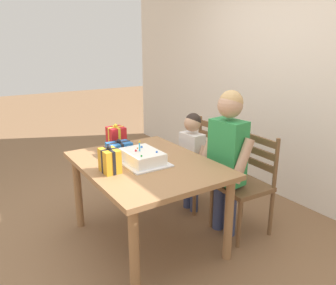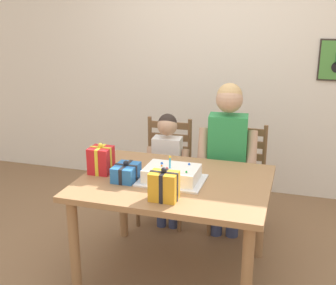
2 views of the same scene
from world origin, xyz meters
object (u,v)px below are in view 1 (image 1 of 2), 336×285
(gift_box_red_large, at_px, (119,148))
(child_older, at_px, (228,150))
(birthday_cake, at_px, (142,157))
(gift_box_corner_small, at_px, (116,137))
(chair_left, at_px, (200,162))
(child_younger, at_px, (192,153))
(dining_table, at_px, (146,173))
(gift_box_beside_cake, at_px, (110,161))
(chair_right, at_px, (246,184))

(gift_box_red_large, height_order, child_older, child_older)
(birthday_cake, xyz_separation_m, gift_box_corner_small, (-0.53, 0.01, 0.05))
(gift_box_red_large, height_order, chair_left, chair_left)
(birthday_cake, relative_size, child_younger, 0.42)
(dining_table, distance_m, child_younger, 0.72)
(child_older, bearing_deg, child_younger, 179.93)
(gift_box_red_large, bearing_deg, child_younger, 85.44)
(birthday_cake, xyz_separation_m, child_older, (0.26, 0.70, 0.01))
(gift_box_beside_cake, distance_m, child_younger, 1.06)
(child_older, bearing_deg, gift_box_corner_small, -139.10)
(child_older, bearing_deg, gift_box_beside_cake, -102.56)
(dining_table, bearing_deg, chair_left, 111.34)
(gift_box_corner_small, distance_m, child_younger, 0.77)
(gift_box_red_large, bearing_deg, child_older, 53.16)
(gift_box_red_large, height_order, child_younger, child_younger)
(chair_left, bearing_deg, child_younger, -67.63)
(gift_box_beside_cake, height_order, chair_left, gift_box_beside_cake)
(birthday_cake, xyz_separation_m, child_younger, (-0.25, 0.70, -0.16))
(gift_box_red_large, height_order, gift_box_corner_small, gift_box_corner_small)
(gift_box_beside_cake, bearing_deg, gift_box_corner_small, 151.25)
(gift_box_corner_small, bearing_deg, child_younger, 67.63)
(gift_box_red_large, relative_size, gift_box_beside_cake, 0.98)
(gift_box_corner_small, distance_m, chair_right, 1.28)
(birthday_cake, distance_m, chair_left, 0.98)
(chair_right, bearing_deg, gift_box_corner_small, -135.27)
(dining_table, xyz_separation_m, child_older, (0.25, 0.67, 0.16))
(gift_box_corner_small, bearing_deg, chair_left, 76.28)
(dining_table, relative_size, gift_box_red_large, 6.18)
(birthday_cake, height_order, gift_box_beside_cake, gift_box_beside_cake)
(gift_box_beside_cake, height_order, chair_right, gift_box_beside_cake)
(gift_box_beside_cake, bearing_deg, child_younger, 106.03)
(child_older, relative_size, child_younger, 1.27)
(birthday_cake, height_order, gift_box_red_large, birthday_cake)
(gift_box_beside_cake, bearing_deg, dining_table, 95.13)
(dining_table, height_order, child_older, child_older)
(chair_right, distance_m, child_older, 0.39)
(gift_box_corner_small, bearing_deg, birthday_cake, -1.07)
(dining_table, relative_size, child_younger, 1.26)
(chair_right, bearing_deg, birthday_cake, -111.31)
(dining_table, height_order, chair_left, chair_left)
(dining_table, xyz_separation_m, gift_box_beside_cake, (0.03, -0.33, 0.19))
(chair_left, relative_size, chair_right, 1.00)
(chair_right, height_order, child_older, child_older)
(dining_table, bearing_deg, birthday_cake, -109.08)
(gift_box_beside_cake, relative_size, chair_right, 0.23)
(gift_box_corner_small, distance_m, child_older, 1.05)
(dining_table, distance_m, chair_right, 0.92)
(birthday_cake, relative_size, chair_left, 0.48)
(chair_right, relative_size, child_older, 0.70)
(gift_box_corner_small, height_order, child_older, child_older)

